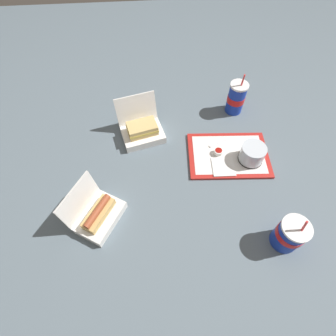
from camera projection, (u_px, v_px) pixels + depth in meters
ground_plane at (169, 166)px, 1.20m from camera, size 3.20×3.20×0.00m
food_tray at (228, 155)px, 1.22m from camera, size 0.39×0.28×0.01m
cake_container at (252, 154)px, 1.17m from camera, size 0.11×0.11×0.08m
ketchup_cup at (218, 152)px, 1.21m from camera, size 0.04×0.04×0.02m
napkin_stack at (223, 167)px, 1.18m from camera, size 0.10×0.10×0.00m
plastic_fork at (219, 142)px, 1.25m from camera, size 0.11×0.05×0.00m
clamshell_hotdog_left at (97, 214)px, 1.02m from camera, size 0.23×0.25×0.17m
clamshell_sandwich_front at (142, 130)px, 1.26m from camera, size 0.23×0.23×0.18m
soda_cup_front at (236, 98)px, 1.33m from camera, size 0.09×0.09×0.23m
soda_cup_right at (290, 234)px, 0.94m from camera, size 0.11×0.11×0.20m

